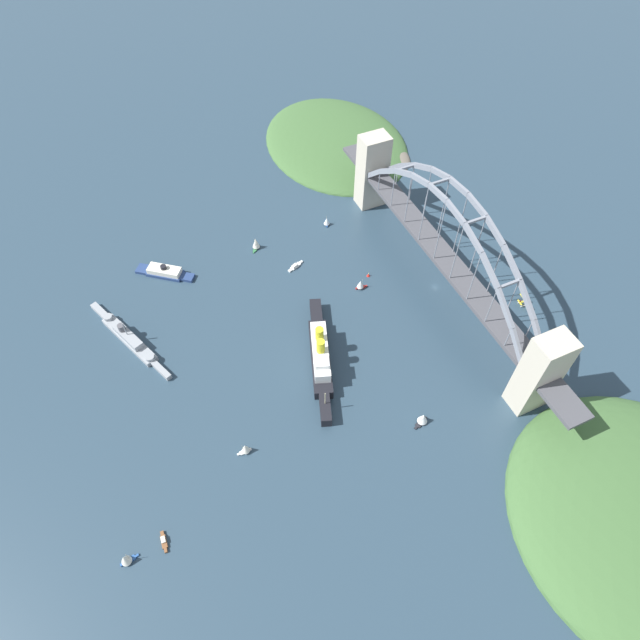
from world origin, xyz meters
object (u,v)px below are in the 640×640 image
object	(u,v)px
harbor_arch_bridge	(443,254)
small_boat_5	(245,448)
small_boat_0	(164,541)
small_boat_3	(327,221)
naval_cruiser	(128,338)
small_boat_1	(295,266)
small_boat_6	(256,243)
channel_marker_buoy	(368,275)
ocean_liner	(320,355)
small_boat_4	(423,418)
small_boat_2	(360,284)
small_boat_7	(125,559)
seaplane_taxiing_near_bridge	(524,302)

from	to	relation	value
harbor_arch_bridge	small_boat_5	xyz separation A→B (m)	(-56.04, 147.14, -24.94)
small_boat_0	small_boat_3	bearing A→B (deg)	-44.03
naval_cruiser	small_boat_1	distance (m)	112.38
small_boat_3	small_boat_5	world-z (taller)	small_boat_5
small_boat_6	channel_marker_buoy	bearing A→B (deg)	-133.47
small_boat_5	small_boat_6	xyz separation A→B (m)	(135.40, -55.74, 0.77)
ocean_liner	small_boat_4	world-z (taller)	ocean_liner
small_boat_6	channel_marker_buoy	xyz separation A→B (m)	(-53.82, -56.78, -3.48)
ocean_liner	naval_cruiser	size ratio (longest dim) A/B	1.10
small_boat_3	small_boat_4	distance (m)	160.21
small_boat_4	small_boat_2	bearing A→B (deg)	-7.66
naval_cruiser	small_boat_0	size ratio (longest dim) A/B	7.15
harbor_arch_bridge	ocean_liner	xyz separation A→B (m)	(-21.32, 89.86, -22.51)
small_boat_6	small_boat_7	size ratio (longest dim) A/B	1.15
naval_cruiser	small_boat_1	xyz separation A→B (m)	(14.48, -111.42, -1.97)
harbor_arch_bridge	small_boat_6	xyz separation A→B (m)	(79.36, 91.40, -24.17)
naval_cruiser	small_boat_0	distance (m)	120.55
seaplane_taxiing_near_bridge	small_boat_0	bearing A→B (deg)	101.27
small_boat_5	channel_marker_buoy	size ratio (longest dim) A/B	2.99
small_boat_6	small_boat_7	bearing A→B (deg)	143.25
small_boat_5	small_boat_6	distance (m)	146.43
small_boat_1	small_boat_2	distance (m)	45.46
small_boat_5	small_boat_4	bearing A→B (deg)	-104.03
small_boat_2	small_boat_3	xyz separation A→B (m)	(62.12, -5.40, -0.28)
small_boat_1	naval_cruiser	bearing A→B (deg)	97.40
small_boat_1	small_boat_5	xyz separation A→B (m)	(-108.34, 72.73, 2.98)
channel_marker_buoy	small_boat_6	bearing A→B (deg)	46.53
small_boat_2	ocean_liner	bearing A→B (deg)	131.05
small_boat_1	small_boat_4	size ratio (longest dim) A/B	1.30
harbor_arch_bridge	small_boat_2	bearing A→B (deg)	67.26
small_boat_7	channel_marker_buoy	xyz separation A→B (m)	(109.40, -178.64, -2.76)
harbor_arch_bridge	channel_marker_buoy	distance (m)	51.14
naval_cruiser	small_boat_0	xyz separation A→B (m)	(-120.09, 10.38, -1.99)
harbor_arch_bridge	seaplane_taxiing_near_bridge	world-z (taller)	harbor_arch_bridge
harbor_arch_bridge	small_boat_5	size ratio (longest dim) A/B	29.44
small_boat_4	small_boat_5	distance (m)	92.73
small_boat_4	small_boat_5	bearing A→B (deg)	75.97
small_boat_1	small_boat_2	size ratio (longest dim) A/B	1.59
small_boat_4	channel_marker_buoy	bearing A→B (deg)	-12.23
ocean_liner	small_boat_0	world-z (taller)	ocean_liner
small_boat_3	small_boat_1	bearing A→B (deg)	128.44
small_boat_0	small_boat_7	distance (m)	17.39
small_boat_5	naval_cruiser	bearing A→B (deg)	22.40
ocean_liner	small_boat_1	world-z (taller)	ocean_liner
harbor_arch_bridge	small_boat_3	world-z (taller)	harbor_arch_bridge
seaplane_taxiing_near_bridge	harbor_arch_bridge	bearing A→B (deg)	50.16
harbor_arch_bridge	seaplane_taxiing_near_bridge	distance (m)	60.62
naval_cruiser	seaplane_taxiing_near_bridge	bearing A→B (deg)	-107.71
small_boat_3	small_boat_7	bearing A→B (deg)	133.30
seaplane_taxiing_near_bridge	small_boat_5	world-z (taller)	small_boat_5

